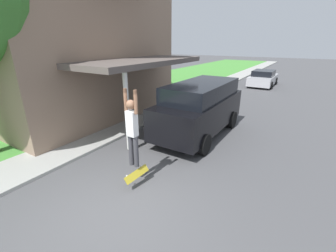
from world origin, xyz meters
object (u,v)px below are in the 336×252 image
object	(u,v)px
skateboarder	(132,128)
skateboard	(137,174)
suv_parked	(200,107)
car_down_street	(263,78)

from	to	relation	value
skateboarder	skateboard	size ratio (longest dim) A/B	2.69
suv_parked	car_down_street	bearing A→B (deg)	89.95
car_down_street	skateboarder	bearing A→B (deg)	-90.10
skateboarder	skateboard	distance (m)	1.27
skateboarder	skateboard	bearing A→B (deg)	-33.45
suv_parked	car_down_street	distance (m)	13.19
skateboarder	suv_parked	bearing A→B (deg)	89.76
car_down_street	skateboarder	xyz separation A→B (m)	(-0.03, -17.30, 0.97)
suv_parked	car_down_street	world-z (taller)	suv_parked
suv_parked	skateboarder	xyz separation A→B (m)	(-0.02, -4.12, 0.44)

